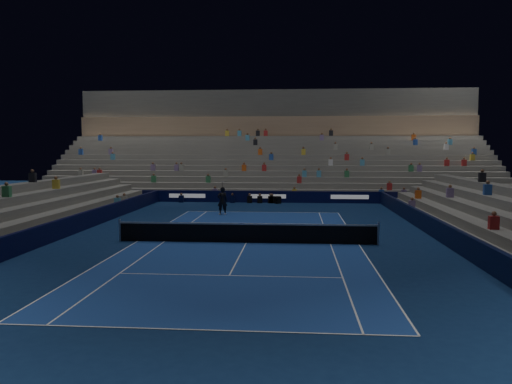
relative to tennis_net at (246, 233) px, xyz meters
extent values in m
plane|color=#0C2048|center=(0.00, 0.00, -0.50)|extent=(90.00, 90.00, 0.00)
cube|color=navy|center=(0.00, 0.00, -0.50)|extent=(10.97, 23.77, 0.01)
cube|color=black|center=(0.00, 18.50, 0.00)|extent=(44.00, 0.25, 1.00)
cube|color=black|center=(9.70, 0.00, 0.00)|extent=(0.25, 37.00, 1.00)
cube|color=black|center=(-9.70, 0.00, 0.00)|extent=(0.25, 37.00, 1.00)
cube|color=slate|center=(0.00, 19.50, -0.25)|extent=(44.00, 1.00, 0.50)
cube|color=slate|center=(0.00, 20.50, 0.00)|extent=(44.00, 1.00, 1.00)
cube|color=slate|center=(0.00, 21.50, 0.25)|extent=(44.00, 1.00, 1.50)
cube|color=slate|center=(0.00, 22.50, 0.50)|extent=(44.00, 1.00, 2.00)
cube|color=slate|center=(0.00, 23.50, 0.75)|extent=(44.00, 1.00, 2.50)
cube|color=slate|center=(0.00, 24.50, 1.00)|extent=(44.00, 1.00, 3.00)
cube|color=slate|center=(0.00, 25.50, 1.25)|extent=(44.00, 1.00, 3.50)
cube|color=slate|center=(0.00, 26.50, 1.50)|extent=(44.00, 1.00, 4.00)
cube|color=slate|center=(0.00, 27.50, 1.75)|extent=(44.00, 1.00, 4.50)
cube|color=slate|center=(0.00, 28.50, 2.00)|extent=(44.00, 1.00, 5.00)
cube|color=slate|center=(0.00, 29.50, 2.25)|extent=(44.00, 1.00, 5.50)
cube|color=slate|center=(0.00, 30.50, 2.50)|extent=(44.00, 1.00, 6.00)
cube|color=#907459|center=(0.00, 31.60, 6.60)|extent=(44.00, 0.60, 2.20)
cube|color=#484845|center=(0.00, 33.00, 9.20)|extent=(44.00, 2.40, 3.00)
cube|color=slate|center=(10.50, 0.00, -0.25)|extent=(1.00, 37.00, 0.50)
cube|color=slate|center=(11.50, 0.00, 0.00)|extent=(1.00, 37.00, 1.00)
cube|color=slate|center=(12.50, 0.00, 0.25)|extent=(1.00, 37.00, 1.50)
cube|color=slate|center=(-10.50, 0.00, -0.25)|extent=(1.00, 37.00, 0.50)
cube|color=slate|center=(-11.50, 0.00, 0.00)|extent=(1.00, 37.00, 1.00)
cube|color=slate|center=(-12.50, 0.00, 0.25)|extent=(1.00, 37.00, 1.50)
cylinder|color=#B2B2B7|center=(-6.40, 0.00, 0.05)|extent=(0.10, 0.10, 1.10)
cylinder|color=#B2B2B7|center=(6.40, 0.00, 0.05)|extent=(0.10, 0.10, 1.10)
cube|color=black|center=(0.00, 0.00, -0.05)|extent=(12.80, 0.03, 0.90)
cube|color=white|center=(0.00, 0.00, 0.44)|extent=(12.80, 0.04, 0.08)
imported|color=black|center=(-2.72, 10.35, 0.47)|extent=(0.82, 0.66, 1.95)
cube|color=black|center=(0.90, 17.83, -0.20)|extent=(0.64, 0.69, 0.61)
cylinder|color=black|center=(0.90, 17.38, -0.02)|extent=(0.29, 0.38, 0.16)
camera|label=1|loc=(2.39, -24.11, 4.14)|focal=34.91mm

